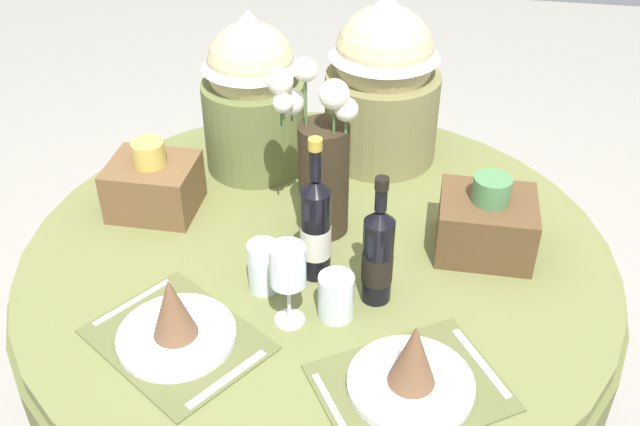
{
  "coord_description": "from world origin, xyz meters",
  "views": [
    {
      "loc": [
        0.24,
        -1.33,
        1.81
      ],
      "look_at": [
        0.0,
        0.03,
        0.82
      ],
      "focal_mm": 41.3,
      "sensor_mm": 36.0,
      "label": 1
    }
  ],
  "objects": [
    {
      "name": "gift_tub_back_left",
      "position": [
        -0.23,
        0.35,
        0.97
      ],
      "size": [
        0.27,
        0.27,
        0.44
      ],
      "color": "olive",
      "rests_on": "dining_table"
    },
    {
      "name": "wine_bottle_centre",
      "position": [
        0.01,
        -0.09,
        0.86
      ],
      "size": [
        0.07,
        0.07,
        0.35
      ],
      "color": "black",
      "rests_on": "dining_table"
    },
    {
      "name": "tumbler_mid",
      "position": [
        0.08,
        -0.21,
        0.79
      ],
      "size": [
        0.08,
        0.08,
        0.1
      ],
      "primitive_type": "cylinder",
      "color": "silver",
      "rests_on": "dining_table"
    },
    {
      "name": "flower_vase",
      "position": [
        -0.01,
        0.08,
        0.93
      ],
      "size": [
        0.2,
        0.12,
        0.44
      ],
      "color": "#332819",
      "rests_on": "dining_table"
    },
    {
      "name": "tumbler_near_left",
      "position": [
        -0.09,
        -0.15,
        0.8
      ],
      "size": [
        0.07,
        0.07,
        0.12
      ],
      "primitive_type": "cylinder",
      "color": "silver",
      "rests_on": "dining_table"
    },
    {
      "name": "place_setting_left",
      "position": [
        -0.23,
        -0.34,
        0.78
      ],
      "size": [
        0.43,
        0.4,
        0.16
      ],
      "color": "brown",
      "rests_on": "dining_table"
    },
    {
      "name": "woven_basket_side_right",
      "position": [
        0.38,
        0.07,
        0.81
      ],
      "size": [
        0.22,
        0.19,
        0.2
      ],
      "color": "brown",
      "rests_on": "dining_table"
    },
    {
      "name": "gift_tub_back_centre",
      "position": [
        0.1,
        0.46,
        0.98
      ],
      "size": [
        0.31,
        0.31,
        0.47
      ],
      "color": "olive",
      "rests_on": "dining_table"
    },
    {
      "name": "dining_table",
      "position": [
        0.0,
        0.0,
        0.59
      ],
      "size": [
        1.41,
        1.41,
        0.74
      ],
      "color": "olive",
      "rests_on": "ground"
    },
    {
      "name": "wine_bottle_left",
      "position": [
        0.15,
        -0.14,
        0.85
      ],
      "size": [
        0.07,
        0.07,
        0.31
      ],
      "color": "black",
      "rests_on": "dining_table"
    },
    {
      "name": "wine_glass_left",
      "position": [
        -0.02,
        -0.25,
        0.88
      ],
      "size": [
        0.07,
        0.07,
        0.19
      ],
      "color": "silver",
      "rests_on": "dining_table"
    },
    {
      "name": "woven_basket_side_left",
      "position": [
        -0.43,
        0.09,
        0.81
      ],
      "size": [
        0.21,
        0.18,
        0.19
      ],
      "color": "brown",
      "rests_on": "dining_table"
    },
    {
      "name": "place_setting_right",
      "position": [
        0.25,
        -0.38,
        0.78
      ],
      "size": [
        0.43,
        0.4,
        0.16
      ],
      "color": "brown",
      "rests_on": "dining_table"
    }
  ]
}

